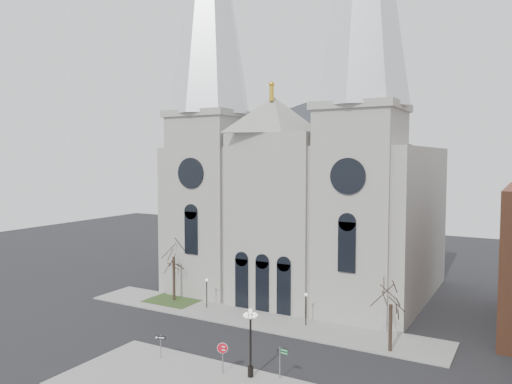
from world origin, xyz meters
The scene contains 12 objects.
ground centered at (0.00, 0.00, 0.00)m, with size 160.00×160.00×0.00m, color black.
sidewalk_far centered at (0.00, 11.00, 0.07)m, with size 40.00×6.00×0.14m, color gray.
grass_patch centered at (-11.00, 12.00, 0.09)m, with size 6.00×5.00×0.18m, color #29401B.
cathedral centered at (0.00, 22.86, 18.48)m, with size 33.00×26.66×54.00m.
tree_left centered at (-11.00, 12.00, 5.58)m, with size 3.20×3.20×7.50m.
tree_right centered at (15.00, 9.00, 4.47)m, with size 3.20×3.20×6.00m.
ped_lamp_left centered at (-6.00, 11.50, 2.33)m, with size 0.32×0.32×3.26m.
ped_lamp_right centered at (6.00, 11.50, 2.33)m, with size 0.32×0.32×3.26m.
stop_sign centered at (4.88, -1.88, 1.89)m, with size 0.89×0.09×2.45m.
globe_lamp centered at (7.04, -1.33, 3.47)m, with size 1.39×1.39×5.30m.
one_way_sign centered at (-1.28, -1.89, 1.49)m, with size 0.80×0.38×1.96m.
street_name_sign centered at (9.21, -0.51, 1.56)m, with size 0.78×0.11×2.43m.
Camera 1 is at (25.52, -33.30, 16.83)m, focal length 35.00 mm.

